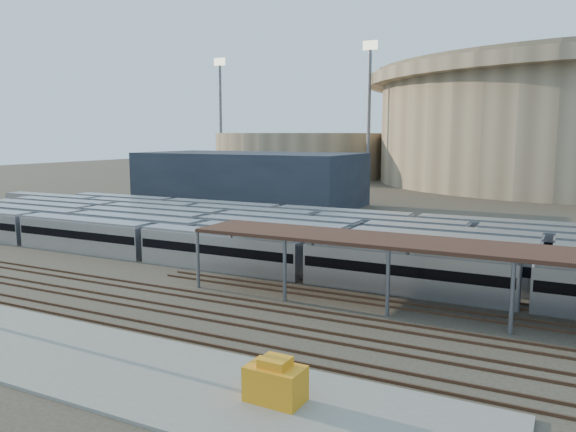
# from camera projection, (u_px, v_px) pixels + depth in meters

# --- Properties ---
(ground) EXTENTS (420.00, 420.00, 0.00)m
(ground) POSITION_uv_depth(u_px,v_px,m) (271.00, 304.00, 44.68)
(ground) COLOR #383026
(ground) RESTS_ON ground
(apron) EXTENTS (50.00, 9.00, 0.20)m
(apron) POSITION_uv_depth(u_px,v_px,m) (78.00, 357.00, 33.69)
(apron) COLOR gray
(apron) RESTS_ON ground
(subway_trains) EXTENTS (123.37, 23.90, 3.60)m
(subway_trains) POSITION_uv_depth(u_px,v_px,m) (353.00, 242.00, 60.74)
(subway_trains) COLOR #BBBCC0
(subway_trains) RESTS_ON ground
(empty_tracks) EXTENTS (170.00, 9.62, 0.18)m
(empty_tracks) POSITION_uv_depth(u_px,v_px,m) (237.00, 321.00, 40.26)
(empty_tracks) COLOR #4C3323
(empty_tracks) RESTS_ON ground
(secondary_arena) EXTENTS (56.00, 56.00, 14.00)m
(secondary_arena) POSITION_uv_depth(u_px,v_px,m) (301.00, 155.00, 185.29)
(secondary_arena) COLOR #9D896A
(secondary_arena) RESTS_ON ground
(service_building) EXTENTS (42.00, 20.00, 10.00)m
(service_building) POSITION_uv_depth(u_px,v_px,m) (249.00, 179.00, 108.21)
(service_building) COLOR #1E232D
(service_building) RESTS_ON ground
(floodlight_0) EXTENTS (4.00, 1.00, 38.40)m
(floodlight_0) POSITION_uv_depth(u_px,v_px,m) (369.00, 108.00, 152.20)
(floodlight_0) COLOR slate
(floodlight_0) RESTS_ON ground
(floodlight_1) EXTENTS (4.00, 1.00, 38.40)m
(floodlight_1) POSITION_uv_depth(u_px,v_px,m) (220.00, 113.00, 185.80)
(floodlight_1) COLOR slate
(floodlight_1) RESTS_ON ground
(floodlight_3) EXTENTS (4.00, 1.00, 38.40)m
(floodlight_3) POSITION_uv_depth(u_px,v_px,m) (475.00, 113.00, 187.25)
(floodlight_3) COLOR slate
(floodlight_3) RESTS_ON ground
(yellow_equipment) EXTENTS (2.91, 1.87, 1.79)m
(yellow_equipment) POSITION_uv_depth(u_px,v_px,m) (275.00, 384.00, 27.79)
(yellow_equipment) COLOR orange
(yellow_equipment) RESTS_ON apron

